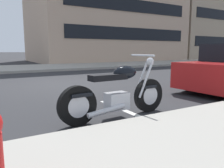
{
  "coord_description": "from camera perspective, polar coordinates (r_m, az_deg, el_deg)",
  "views": [
    {
      "loc": [
        -2.43,
        -7.69,
        1.2
      ],
      "look_at": [
        -0.41,
        -4.24,
        0.6
      ],
      "focal_mm": 36.01,
      "sensor_mm": 36.0,
      "label": 1
    }
  ],
  "objects": [
    {
      "name": "townhouse_corner_block",
      "position": [
        33.39,
        18.89,
        14.77
      ],
      "size": [
        9.74,
        9.31,
        10.07
      ],
      "color": "tan",
      "rests_on": "ground"
    },
    {
      "name": "parking_stall_stripe",
      "position": [
        4.44,
        4.24,
        -7.09
      ],
      "size": [
        0.12,
        2.2,
        0.01
      ],
      "primitive_type": "cube",
      "color": "silver",
      "rests_on": "ground"
    },
    {
      "name": "ground_plane",
      "position": [
        8.16,
        -12.65,
        -0.07
      ],
      "size": [
        260.0,
        260.0,
        0.0
      ],
      "primitive_type": "plane",
      "color": "#28282B"
    },
    {
      "name": "sidewalk_far_curb",
      "position": [
        20.83,
        13.65,
        5.27
      ],
      "size": [
        120.0,
        5.0,
        0.14
      ],
      "primitive_type": "cube",
      "color": "gray",
      "rests_on": "ground"
    },
    {
      "name": "parked_motorcycle",
      "position": [
        3.98,
        1.5,
        -2.55
      ],
      "size": [
        2.18,
        0.62,
        1.12
      ],
      "rotation": [
        0.0,
        0.0,
        0.06
      ],
      "color": "black",
      "rests_on": "ground"
    },
    {
      "name": "townhouse_mid_block",
      "position": [
        26.09,
        -2.1,
        19.38
      ],
      "size": [
        15.17,
        10.65,
        12.14
      ],
      "color": "tan",
      "rests_on": "ground"
    }
  ]
}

